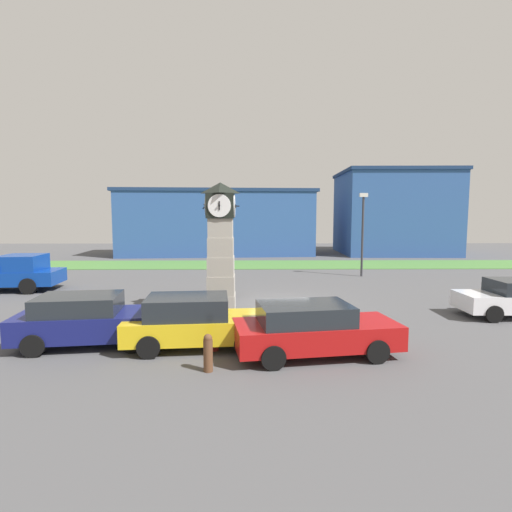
{
  "coord_description": "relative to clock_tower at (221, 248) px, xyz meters",
  "views": [
    {
      "loc": [
        -1.19,
        -17.38,
        3.9
      ],
      "look_at": [
        -0.95,
        1.32,
        1.97
      ],
      "focal_mm": 28.0,
      "sensor_mm": 36.0,
      "label": 1
    }
  ],
  "objects": [
    {
      "name": "car_near_tower",
      "position": [
        -0.46,
        -4.15,
        -1.81
      ],
      "size": [
        4.39,
        2.2,
        1.53
      ],
      "color": "gold",
      "rests_on": "ground_plane"
    },
    {
      "name": "ground_plane",
      "position": [
        2.38,
        1.7,
        -2.58
      ],
      "size": [
        74.23,
        74.23,
        0.0
      ],
      "primitive_type": "plane",
      "color": "#4C4C4F"
    },
    {
      "name": "bench",
      "position": [
        -0.02,
        3.36,
        -2.06
      ],
      "size": [
        0.74,
        1.66,
        0.9
      ],
      "color": "brown",
      "rests_on": "ground_plane"
    },
    {
      "name": "car_navy_sedan",
      "position": [
        -3.7,
        -3.94,
        -1.8
      ],
      "size": [
        4.4,
        2.33,
        1.52
      ],
      "color": "navy",
      "rests_on": "ground_plane"
    },
    {
      "name": "storefront_low_left",
      "position": [
        15.59,
        24.7,
        1.54
      ],
      "size": [
        10.97,
        9.74,
        8.23
      ],
      "color": "#2D5193",
      "rests_on": "ground_plane"
    },
    {
      "name": "grass_verge_far",
      "position": [
        5.84,
        15.3,
        -2.56
      ],
      "size": [
        44.54,
        5.38,
        0.04
      ],
      "primitive_type": "cube",
      "color": "#477A38",
      "rests_on": "ground_plane"
    },
    {
      "name": "pickup_truck",
      "position": [
        -11.53,
        4.76,
        -1.65
      ],
      "size": [
        5.71,
        2.73,
        1.85
      ],
      "color": "navy",
      "rests_on": "ground_plane"
    },
    {
      "name": "car_by_building",
      "position": [
        2.91,
        -4.91,
        -1.83
      ],
      "size": [
        4.73,
        2.46,
        1.47
      ],
      "color": "#A51111",
      "rests_on": "ground_plane"
    },
    {
      "name": "bollard_near_tower",
      "position": [
        0.12,
        -6.04,
        -2.1
      ],
      "size": [
        0.23,
        0.23,
        0.96
      ],
      "color": "brown",
      "rests_on": "ground_plane"
    },
    {
      "name": "clock_tower",
      "position": [
        0.0,
        0.0,
        0.0
      ],
      "size": [
        1.45,
        1.35,
        5.16
      ],
      "color": "#A09B91",
      "rests_on": "ground_plane"
    },
    {
      "name": "street_lamp_near_road",
      "position": [
        8.23,
        9.37,
        0.52
      ],
      "size": [
        0.5,
        0.24,
        5.25
      ],
      "color": "#333338",
      "rests_on": "ground_plane"
    },
    {
      "name": "bollard_mid_row",
      "position": [
        0.11,
        -4.46,
        -2.06
      ],
      "size": [
        0.28,
        0.28,
        1.03
      ],
      "color": "maroon",
      "rests_on": "ground_plane"
    },
    {
      "name": "bollard_far_row",
      "position": [
        -0.12,
        -3.25,
        -2.0
      ],
      "size": [
        0.28,
        0.28,
        1.15
      ],
      "color": "maroon",
      "rests_on": "ground_plane"
    },
    {
      "name": "warehouse_blue_far",
      "position": [
        -2.16,
        23.56,
        0.59
      ],
      "size": [
        19.29,
        7.79,
        6.32
      ],
      "color": "#2D5193",
      "rests_on": "ground_plane"
    },
    {
      "name": "bollard_end_row",
      "position": [
        -0.12,
        -1.61,
        -2.03
      ],
      "size": [
        0.3,
        0.3,
        1.1
      ],
      "color": "brown",
      "rests_on": "ground_plane"
    }
  ]
}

